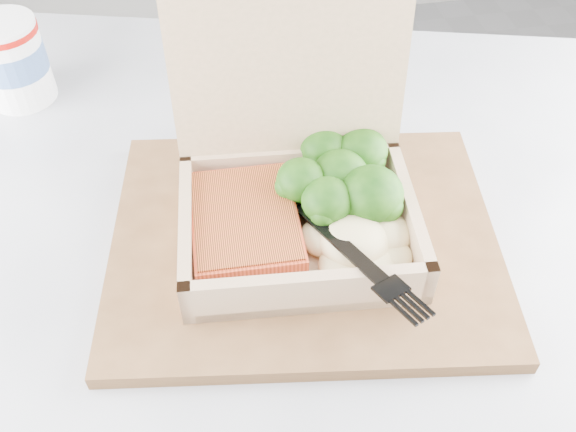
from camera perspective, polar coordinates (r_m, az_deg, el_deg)
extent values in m
cube|color=#B6B8C0|center=(0.57, -2.99, -5.69)|extent=(1.00, 1.00, 0.03)
cube|color=brown|center=(0.57, 1.44, -2.16)|extent=(0.37, 0.32, 0.01)
cube|color=tan|center=(0.56, 0.95, -1.93)|extent=(0.21, 0.17, 0.01)
cube|color=tan|center=(0.55, -8.93, -1.51)|extent=(0.02, 0.15, 0.04)
cube|color=tan|center=(0.56, 10.59, -0.07)|extent=(0.02, 0.15, 0.04)
cube|color=tan|center=(0.50, 1.89, -6.87)|extent=(0.20, 0.03, 0.04)
cube|color=tan|center=(0.60, 0.21, 4.31)|extent=(0.20, 0.03, 0.04)
cube|color=tan|center=(0.55, 0.09, 12.38)|extent=(0.20, 0.04, 0.15)
cube|color=#DA502A|center=(0.55, -3.83, -0.76)|extent=(0.09, 0.12, 0.02)
ellipsoid|color=beige|center=(0.53, 5.86, -2.21)|extent=(0.09, 0.08, 0.03)
cube|color=black|center=(0.54, 0.99, 1.62)|extent=(0.05, 0.11, 0.02)
cube|color=black|center=(0.50, 6.23, -4.10)|extent=(0.04, 0.05, 0.01)
cylinder|color=white|center=(0.77, -23.31, 12.53)|extent=(0.07, 0.07, 0.09)
cylinder|color=#466AA7|center=(0.77, -23.41, 12.81)|extent=(0.07, 0.07, 0.03)
cylinder|color=#AD0C06|center=(0.75, -24.18, 14.89)|extent=(0.07, 0.07, 0.01)
cube|color=white|center=(0.70, 5.02, 7.69)|extent=(0.12, 0.15, 0.00)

